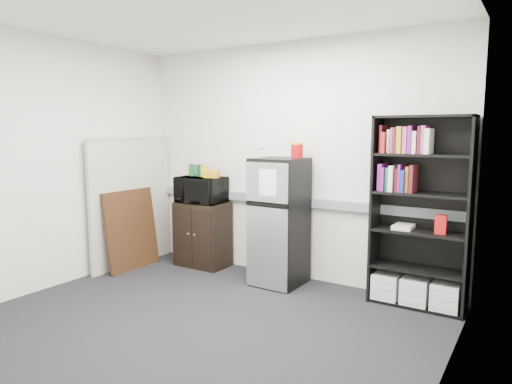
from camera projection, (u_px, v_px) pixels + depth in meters
floor at (193, 327)px, 3.99m from camera, size 4.00×4.00×0.00m
wall_back at (289, 162)px, 5.28m from camera, size 4.00×0.02×2.70m
wall_right at (445, 190)px, 2.75m from camera, size 0.02×3.50×2.70m
wall_left at (46, 164)px, 4.87m from camera, size 0.02×3.50×2.70m
ceiling at (187, 5)px, 3.63m from camera, size 4.00×3.50×0.02m
electrical_raceway at (287, 200)px, 5.31m from camera, size 3.92×0.05×0.10m
wall_note at (263, 144)px, 5.43m from camera, size 0.14×0.00×0.10m
bookshelf at (420, 214)px, 4.37m from camera, size 0.90×0.34×1.85m
cubicle_partition at (132, 202)px, 5.79m from camera, size 0.06×1.30×1.62m
cabinet at (202, 234)px, 5.77m from camera, size 0.65×0.44×0.81m
microwave at (201, 190)px, 5.69m from camera, size 0.61×0.43×0.32m
snack_box_a at (192, 170)px, 5.77m from camera, size 0.08×0.07×0.15m
snack_box_b at (199, 171)px, 5.71m from camera, size 0.08×0.06×0.15m
snack_box_c at (204, 171)px, 5.67m from camera, size 0.08×0.06×0.14m
snack_bag at (212, 174)px, 5.55m from camera, size 0.20×0.14×0.10m
refrigerator at (279, 222)px, 5.06m from camera, size 0.54×0.56×1.41m
coffee_can at (297, 149)px, 4.98m from camera, size 0.14×0.14×0.19m
framed_poster at (132, 229)px, 5.65m from camera, size 0.17×0.77×0.98m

